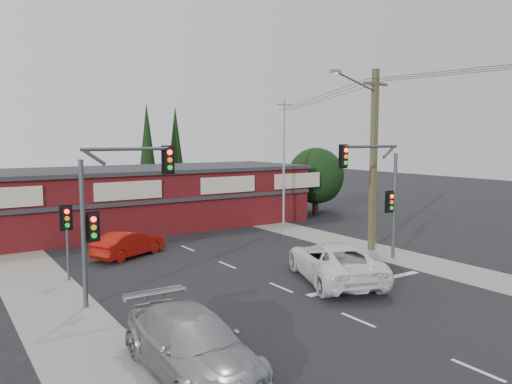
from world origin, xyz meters
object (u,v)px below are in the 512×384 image
white_suv (334,261)px  utility_pole (372,154)px  silver_suv (191,344)px  red_sedan (129,244)px  shop_building (124,199)px

white_suv → utility_pole: size_ratio=0.63×
white_suv → silver_suv: 10.17m
red_sedan → shop_building: bearing=-42.7°
utility_pole → shop_building: bearing=123.8°
white_suv → silver_suv: size_ratio=1.10×
red_sedan → utility_pole: utility_pole is taller
white_suv → red_sedan: 11.15m
silver_suv → utility_pole: bearing=29.2°
white_suv → red_sedan: (-6.02, 9.39, -0.18)m
silver_suv → red_sedan: bearing=78.6°
white_suv → silver_suv: bearing=47.9°
white_suv → utility_pole: bearing=-127.5°
white_suv → silver_suv: (-9.13, -4.47, -0.04)m
red_sedan → white_suv: bearing=-173.2°
silver_suv → shop_building: 22.62m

